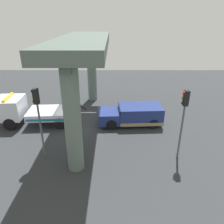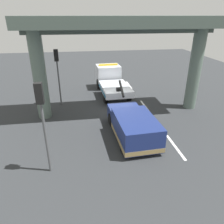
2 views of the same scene
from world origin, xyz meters
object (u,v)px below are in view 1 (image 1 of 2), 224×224
(tow_truck_white, at_px, (28,110))
(traffic_light_far, at_px, (38,109))
(towed_van_green, at_px, (133,115))
(traffic_light_near, at_px, (184,110))

(tow_truck_white, bearing_deg, traffic_light_far, 119.12)
(towed_van_green, xyz_separation_m, traffic_light_near, (-2.43, 4.72, 2.47))
(tow_truck_white, distance_m, towed_van_green, 8.68)
(tow_truck_white, height_order, traffic_light_far, traffic_light_far)
(towed_van_green, relative_size, traffic_light_near, 1.19)
(towed_van_green, distance_m, traffic_light_far, 8.10)
(tow_truck_white, xyz_separation_m, towed_van_green, (-8.67, -0.05, -0.42))
(traffic_light_far, bearing_deg, tow_truck_white, -60.88)
(traffic_light_near, xyz_separation_m, traffic_light_far, (8.50, 0.00, 0.07))
(towed_van_green, distance_m, traffic_light_near, 5.85)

